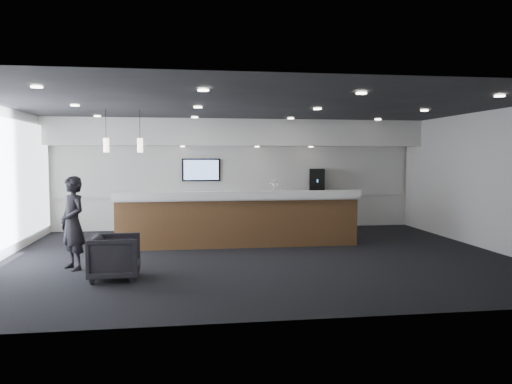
{
  "coord_description": "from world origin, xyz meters",
  "views": [
    {
      "loc": [
        -1.51,
        -9.86,
        2.0
      ],
      "look_at": [
        0.14,
        1.3,
        1.21
      ],
      "focal_mm": 35.0,
      "sensor_mm": 36.0,
      "label": 1
    }
  ],
  "objects": [
    {
      "name": "right_wall",
      "position": [
        5.0,
        0.0,
        1.5
      ],
      "size": [
        0.02,
        8.0,
        3.0
      ],
      "primitive_type": "cube",
      "color": "silver",
      "rests_on": "ground"
    },
    {
      "name": "pendant_left",
      "position": [
        -2.4,
        0.8,
        2.25
      ],
      "size": [
        0.12,
        0.12,
        0.3
      ],
      "primitive_type": "cylinder",
      "color": "#FFE9C6",
      "rests_on": "ceiling"
    },
    {
      "name": "cup_1",
      "position": [
        1.33,
        3.58,
        1.0
      ],
      "size": [
        0.14,
        0.14,
        0.09
      ],
      "primitive_type": "imported",
      "rotation": [
        0.0,
        0.0,
        0.65
      ],
      "color": "white",
      "rests_on": "back_credenza"
    },
    {
      "name": "cup_5",
      "position": [
        0.77,
        3.58,
        1.0
      ],
      "size": [
        0.11,
        0.11,
        0.09
      ],
      "primitive_type": "imported",
      "rotation": [
        0.0,
        0.0,
        3.23
      ],
      "color": "white",
      "rests_on": "back_credenza"
    },
    {
      "name": "ground",
      "position": [
        0.0,
        0.0,
        0.0
      ],
      "size": [
        10.0,
        10.0,
        0.0
      ],
      "primitive_type": "plane",
      "color": "black",
      "rests_on": "ground"
    },
    {
      "name": "cup_3",
      "position": [
        1.05,
        3.58,
        1.0
      ],
      "size": [
        0.13,
        0.13,
        0.09
      ],
      "primitive_type": "imported",
      "rotation": [
        0.0,
        0.0,
        1.94
      ],
      "color": "white",
      "rests_on": "back_credenza"
    },
    {
      "name": "back_wall",
      "position": [
        0.0,
        4.0,
        1.5
      ],
      "size": [
        10.0,
        0.02,
        3.0
      ],
      "primitive_type": "cube",
      "color": "silver",
      "rests_on": "ground"
    },
    {
      "name": "info_sign_right",
      "position": [
        1.25,
        3.58,
        1.06
      ],
      "size": [
        0.16,
        0.06,
        0.21
      ],
      "primitive_type": "cube",
      "rotation": [
        0.0,
        0.0,
        0.24
      ],
      "color": "silver",
      "rests_on": "back_credenza"
    },
    {
      "name": "alcove_panel",
      "position": [
        0.0,
        3.97,
        1.6
      ],
      "size": [
        9.8,
        0.06,
        1.4
      ],
      "primitive_type": "cube",
      "color": "silver",
      "rests_on": "back_wall"
    },
    {
      "name": "soffit_bulkhead",
      "position": [
        0.0,
        3.55,
        2.65
      ],
      "size": [
        10.0,
        0.9,
        0.7
      ],
      "primitive_type": "cube",
      "color": "silver",
      "rests_on": "back_wall"
    },
    {
      "name": "cup_6",
      "position": [
        0.63,
        3.58,
        1.0
      ],
      "size": [
        0.14,
        0.14,
        0.09
      ],
      "primitive_type": "imported",
      "rotation": [
        0.0,
        0.0,
        3.87
      ],
      "color": "white",
      "rests_on": "back_credenza"
    },
    {
      "name": "pendant_right",
      "position": [
        -3.1,
        0.8,
        2.25
      ],
      "size": [
        0.12,
        0.12,
        0.3
      ],
      "primitive_type": "cylinder",
      "color": "#FFE9C6",
      "rests_on": "ceiling"
    },
    {
      "name": "coffee_machine",
      "position": [
        2.2,
        3.63,
        1.31
      ],
      "size": [
        0.51,
        0.59,
        0.73
      ],
      "rotation": [
        0.0,
        0.0,
        -0.23
      ],
      "color": "black",
      "rests_on": "back_credenza"
    },
    {
      "name": "info_sign_left",
      "position": [
        -0.04,
        3.57,
        1.07
      ],
      "size": [
        0.17,
        0.05,
        0.23
      ],
      "primitive_type": "cube",
      "rotation": [
        0.0,
        0.0,
        -0.17
      ],
      "color": "silver",
      "rests_on": "back_credenza"
    },
    {
      "name": "cup_7",
      "position": [
        0.49,
        3.58,
        1.0
      ],
      "size": [
        0.11,
        0.11,
        0.09
      ],
      "primitive_type": "imported",
      "rotation": [
        0.0,
        0.0,
        4.52
      ],
      "color": "white",
      "rests_on": "back_credenza"
    },
    {
      "name": "cup_0",
      "position": [
        1.47,
        3.58,
        1.0
      ],
      "size": [
        0.1,
        0.1,
        0.09
      ],
      "primitive_type": "imported",
      "color": "white",
      "rests_on": "back_credenza"
    },
    {
      "name": "cup_2",
      "position": [
        1.19,
        3.58,
        1.0
      ],
      "size": [
        0.12,
        0.12,
        0.09
      ],
      "primitive_type": "imported",
      "rotation": [
        0.0,
        0.0,
        1.29
      ],
      "color": "white",
      "rests_on": "back_credenza"
    },
    {
      "name": "armchair",
      "position": [
        -2.62,
        -1.54,
        0.37
      ],
      "size": [
        0.83,
        0.8,
        0.73
      ],
      "primitive_type": "imported",
      "rotation": [
        0.0,
        0.0,
        1.6
      ],
      "color": "black",
      "rests_on": "ground"
    },
    {
      "name": "back_credenza",
      "position": [
        -0.0,
        3.64,
        0.48
      ],
      "size": [
        5.06,
        0.66,
        0.95
      ],
      "color": "#9B9DA4",
      "rests_on": "ground"
    },
    {
      "name": "wall_tv",
      "position": [
        -1.0,
        3.91,
        1.65
      ],
      "size": [
        1.05,
        0.08,
        0.62
      ],
      "color": "black",
      "rests_on": "back_wall"
    },
    {
      "name": "ceiling",
      "position": [
        0.0,
        0.0,
        3.0
      ],
      "size": [
        10.0,
        8.0,
        0.02
      ],
      "primitive_type": "cube",
      "color": "black",
      "rests_on": "back_wall"
    },
    {
      "name": "ceiling_can_lights",
      "position": [
        0.0,
        0.0,
        2.97
      ],
      "size": [
        7.0,
        5.0,
        0.02
      ],
      "primitive_type": null,
      "color": "white",
      "rests_on": "ceiling"
    },
    {
      "name": "cup_4",
      "position": [
        0.91,
        3.58,
        1.0
      ],
      "size": [
        0.13,
        0.13,
        0.09
      ],
      "primitive_type": "imported",
      "rotation": [
        0.0,
        0.0,
        2.58
      ],
      "color": "white",
      "rests_on": "back_credenza"
    },
    {
      "name": "lounge_guest",
      "position": [
        -3.45,
        -0.7,
        0.83
      ],
      "size": [
        0.69,
        0.72,
        1.66
      ],
      "primitive_type": "imported",
      "rotation": [
        0.0,
        0.0,
        -0.9
      ],
      "color": "black",
      "rests_on": "ground"
    },
    {
      "name": "service_counter",
      "position": [
        -0.28,
        1.25,
        0.57
      ],
      "size": [
        5.43,
        0.91,
        1.49
      ],
      "rotation": [
        0.0,
        0.0,
        -0.0
      ],
      "color": "brown",
      "rests_on": "ground"
    }
  ]
}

